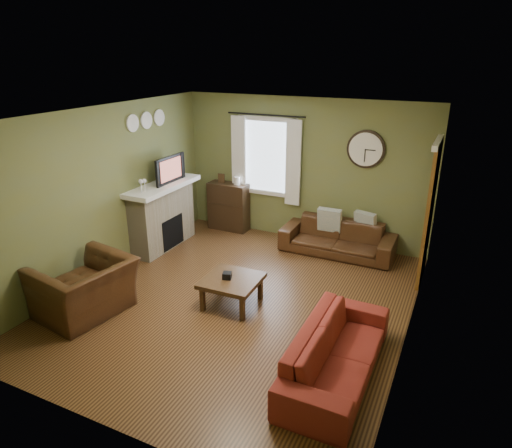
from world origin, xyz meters
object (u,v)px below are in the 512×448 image
at_px(coffee_table, 232,291).
at_px(sofa_brown, 337,238).
at_px(sofa_red, 337,352).
at_px(armchair, 85,288).
at_px(bookshelf, 229,206).

bearing_deg(coffee_table, sofa_brown, 70.05).
relative_size(sofa_red, armchair, 1.70).
distance_m(sofa_brown, armchair, 4.19).
distance_m(bookshelf, sofa_brown, 2.29).
xyz_separation_m(sofa_red, coffee_table, (-1.73, 0.82, -0.09)).
bearing_deg(armchair, coffee_table, 130.72).
bearing_deg(sofa_brown, armchair, -126.73).
xyz_separation_m(bookshelf, sofa_brown, (2.27, -0.21, -0.18)).
height_order(armchair, coffee_table, armchair).
bearing_deg(armchair, sofa_red, 102.45).
xyz_separation_m(bookshelf, armchair, (-0.24, -3.57, -0.09)).
bearing_deg(bookshelf, sofa_red, -46.72).
distance_m(armchair, coffee_table, 1.97).
bearing_deg(sofa_red, coffee_table, 64.62).
bearing_deg(bookshelf, coffee_table, -60.58).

